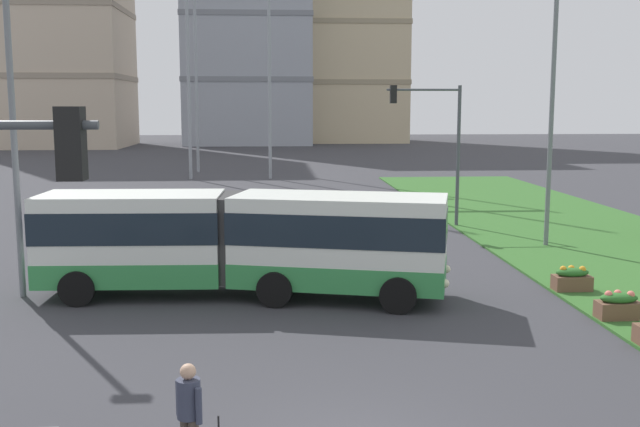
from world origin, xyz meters
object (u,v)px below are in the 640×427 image
flower_planter_3 (572,279)px  traffic_light_far_right (436,132)px  articulated_bus (242,241)px  pedestrian_crossing (189,411)px  flower_planter_2 (618,305)px  streetlight_left (13,127)px  streetlight_median (552,109)px

flower_planter_3 → traffic_light_far_right: (-1.43, 12.22, 3.92)m
articulated_bus → flower_planter_3: size_ratio=10.85×
pedestrian_crossing → traffic_light_far_right: size_ratio=0.27×
flower_planter_2 → flower_planter_3: bearing=90.0°
articulated_bus → streetlight_left: 7.22m
traffic_light_far_right → flower_planter_2: bearing=-84.6°
traffic_light_far_right → streetlight_median: 6.17m
articulated_bus → flower_planter_2: articulated_bus is taller
flower_planter_3 → streetlight_median: bearing=75.1°
traffic_light_far_right → streetlight_left: (-14.75, -11.55, 0.59)m
articulated_bus → traffic_light_far_right: bearing=55.2°
articulated_bus → streetlight_median: 14.07m
flower_planter_3 → pedestrian_crossing: bearing=-134.6°
streetlight_left → streetlight_median: (18.08, 6.47, 0.46)m
pedestrian_crossing → streetlight_median: (12.09, 17.48, 4.40)m
streetlight_median → articulated_bus: bearing=-149.4°
flower_planter_2 → traffic_light_far_right: 15.76m
traffic_light_far_right → articulated_bus: bearing=-124.8°
flower_planter_2 → streetlight_median: size_ratio=0.11×
articulated_bus → pedestrian_crossing: 10.60m
articulated_bus → pedestrian_crossing: (-0.42, -10.57, -0.65)m
streetlight_median → flower_planter_2: bearing=-100.6°
flower_planter_3 → streetlight_left: 16.81m
flower_planter_2 → streetlight_left: streetlight_left is taller
flower_planter_3 → traffic_light_far_right: traffic_light_far_right is taller
streetlight_median → pedestrian_crossing: bearing=-124.7°
streetlight_left → streetlight_median: 19.21m
flower_planter_2 → traffic_light_far_right: traffic_light_far_right is taller
pedestrian_crossing → flower_planter_2: size_ratio=1.58×
pedestrian_crossing → flower_planter_2: pedestrian_crossing is taller
articulated_bus → streetlight_median: (11.66, 6.91, 3.75)m
articulated_bus → streetlight_left: bearing=176.1°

